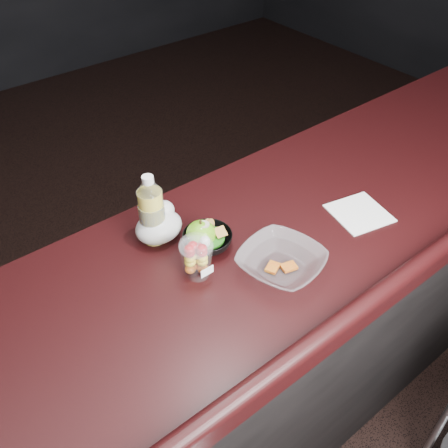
{
  "coord_description": "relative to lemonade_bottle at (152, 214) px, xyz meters",
  "views": [
    {
      "loc": [
        -0.64,
        -0.47,
        1.99
      ],
      "look_at": [
        0.01,
        0.34,
        1.1
      ],
      "focal_mm": 40.0,
      "sensor_mm": 36.0,
      "label": 1
    }
  ],
  "objects": [
    {
      "name": "fruit_cup",
      "position": [
        0.01,
        -0.19,
        -0.03
      ],
      "size": [
        0.09,
        0.09,
        0.13
      ],
      "color": "white",
      "rests_on": "counter"
    },
    {
      "name": "plastic_bag",
      "position": [
        0.02,
        -0.0,
        -0.05
      ],
      "size": [
        0.14,
        0.11,
        0.1
      ],
      "color": "silver",
      "rests_on": "counter"
    },
    {
      "name": "lemonade_bottle",
      "position": [
        0.0,
        0.0,
        0.0
      ],
      "size": [
        0.07,
        0.07,
        0.22
      ],
      "color": "yellow",
      "rests_on": "counter"
    },
    {
      "name": "green_apple",
      "position": [
        0.09,
        -0.1,
        -0.05
      ],
      "size": [
        0.09,
        0.09,
        0.09
      ],
      "color": "#45860F",
      "rests_on": "counter"
    },
    {
      "name": "takeout_bowl",
      "position": [
        0.2,
        -0.32,
        -0.06
      ],
      "size": [
        0.26,
        0.26,
        0.05
      ],
      "rotation": [
        0.0,
        0.0,
        0.23
      ],
      "color": "silver",
      "rests_on": "counter"
    },
    {
      "name": "counter",
      "position": [
        0.13,
        -0.19,
        -0.6
      ],
      "size": [
        4.06,
        0.71,
        1.02
      ],
      "color": "black",
      "rests_on": "ground"
    },
    {
      "name": "snack_bowl",
      "position": [
        0.1,
        -0.12,
        -0.07
      ],
      "size": [
        0.17,
        0.17,
        0.08
      ],
      "rotation": [
        0.0,
        0.0,
        -0.25
      ],
      "color": "black",
      "rests_on": "counter"
    },
    {
      "name": "paper_napkin",
      "position": [
        0.55,
        -0.29,
        -0.09
      ],
      "size": [
        0.19,
        0.19,
        0.0
      ],
      "primitive_type": "cube",
      "rotation": [
        0.0,
        0.0,
        -0.22
      ],
      "color": "white",
      "rests_on": "counter"
    }
  ]
}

